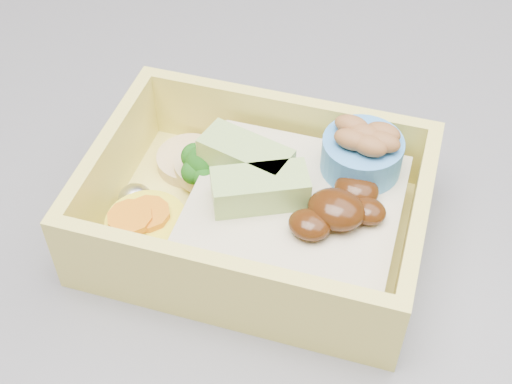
% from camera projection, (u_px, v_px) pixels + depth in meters
% --- Properties ---
extents(island, '(1.24, 0.84, 0.92)m').
position_uv_depth(island, '(277.00, 377.00, 0.85)').
color(island, brown).
rests_on(island, ground).
extents(bento_box, '(0.20, 0.16, 0.07)m').
position_uv_depth(bento_box, '(267.00, 206.00, 0.40)').
color(bento_box, '#E9DA60').
rests_on(bento_box, island).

